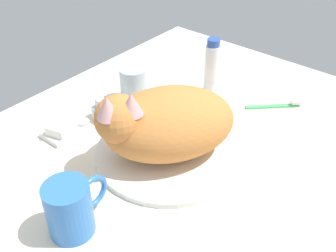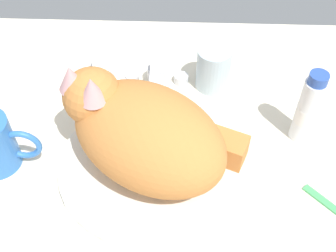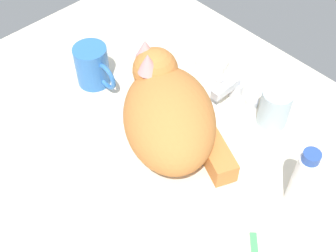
# 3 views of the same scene
# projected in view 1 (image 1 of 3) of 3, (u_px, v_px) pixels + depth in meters

# --- Properties ---
(ground_plane) EXTENTS (1.10, 0.83, 0.03)m
(ground_plane) POSITION_uv_depth(u_px,v_px,m) (169.00, 160.00, 0.86)
(ground_plane) COLOR silver
(sink_basin) EXTENTS (0.31, 0.31, 0.01)m
(sink_basin) POSITION_uv_depth(u_px,v_px,m) (169.00, 152.00, 0.85)
(sink_basin) COLOR silver
(sink_basin) RESTS_ON ground_plane
(faucet) EXTENTS (0.13, 0.09, 0.06)m
(faucet) POSITION_uv_depth(u_px,v_px,m) (102.00, 111.00, 0.94)
(faucet) COLOR silver
(faucet) RESTS_ON ground_plane
(cat) EXTENTS (0.33, 0.30, 0.17)m
(cat) POSITION_uv_depth(u_px,v_px,m) (163.00, 122.00, 0.80)
(cat) COLOR #D17F3D
(cat) RESTS_ON sink_basin
(coffee_mug) EXTENTS (0.12, 0.08, 0.10)m
(coffee_mug) POSITION_uv_depth(u_px,v_px,m) (69.00, 207.00, 0.67)
(coffee_mug) COLOR #3372C6
(coffee_mug) RESTS_ON ground_plane
(rinse_cup) EXTENTS (0.07, 0.07, 0.09)m
(rinse_cup) POSITION_uv_depth(u_px,v_px,m) (133.00, 85.00, 1.00)
(rinse_cup) COLOR silver
(rinse_cup) RESTS_ON ground_plane
(soap_dish) EXTENTS (0.09, 0.06, 0.01)m
(soap_dish) POSITION_uv_depth(u_px,v_px,m) (64.00, 131.00, 0.91)
(soap_dish) COLOR white
(soap_dish) RESTS_ON ground_plane
(soap_bar) EXTENTS (0.08, 0.06, 0.02)m
(soap_bar) POSITION_uv_depth(u_px,v_px,m) (63.00, 125.00, 0.90)
(soap_bar) COLOR white
(soap_bar) RESTS_ON soap_dish
(toothpaste_bottle) EXTENTS (0.04, 0.04, 0.15)m
(toothpaste_bottle) POSITION_uv_depth(u_px,v_px,m) (212.00, 68.00, 1.02)
(toothpaste_bottle) COLOR white
(toothpaste_bottle) RESTS_ON ground_plane
(toothbrush) EXTENTS (0.10, 0.11, 0.02)m
(toothbrush) POSITION_uv_depth(u_px,v_px,m) (276.00, 105.00, 1.00)
(toothbrush) COLOR #4CB266
(toothbrush) RESTS_ON ground_plane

